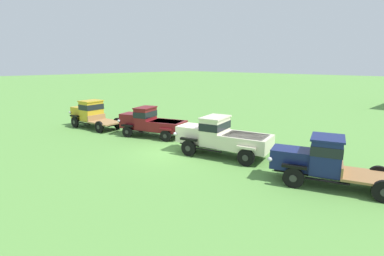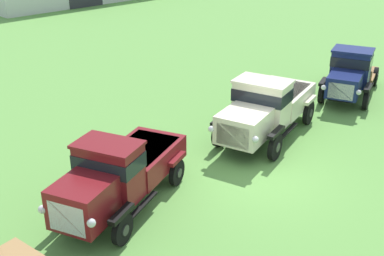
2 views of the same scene
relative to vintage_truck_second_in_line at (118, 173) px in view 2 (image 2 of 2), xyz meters
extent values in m
plane|color=#5B9342|center=(3.94, -1.49, -1.02)|extent=(240.00, 240.00, 0.00)
cylinder|color=black|center=(-0.91, -1.29, -0.63)|extent=(0.76, 0.41, 0.76)
cylinder|color=#2D2D2D|center=(-0.87, -1.37, -0.63)|extent=(0.26, 0.12, 0.27)
cylinder|color=black|center=(-1.54, 0.34, -0.63)|extent=(0.76, 0.41, 0.76)
cylinder|color=#2D2D2D|center=(-1.57, 0.42, -0.63)|extent=(0.26, 0.12, 0.27)
cylinder|color=black|center=(1.85, -0.21, -0.63)|extent=(0.76, 0.41, 0.76)
cylinder|color=#2D2D2D|center=(1.89, -0.30, -0.63)|extent=(0.26, 0.12, 0.27)
cylinder|color=black|center=(1.22, 1.41, -0.63)|extent=(0.76, 0.41, 0.76)
cylinder|color=#2D2D2D|center=(1.19, 1.49, -0.63)|extent=(0.26, 0.12, 0.27)
cube|color=black|center=(0.15, 0.06, -0.56)|extent=(4.34, 2.45, 0.12)
cube|color=maroon|center=(-1.41, -0.55, 0.00)|extent=(1.68, 1.62, 1.00)
cube|color=silver|center=(-2.00, -0.78, -0.05)|extent=(0.40, 0.91, 0.75)
sphere|color=silver|center=(-1.77, -1.39, 0.03)|extent=(0.20, 0.20, 0.20)
sphere|color=silver|center=(-2.24, -0.17, 0.03)|extent=(0.20, 0.20, 0.20)
cube|color=black|center=(-0.91, -1.29, -0.20)|extent=(0.89, 0.50, 0.12)
cube|color=black|center=(-1.54, 0.34, -0.20)|extent=(0.89, 0.50, 0.12)
cube|color=maroon|center=(-0.35, -0.14, 0.22)|extent=(1.44, 1.77, 1.43)
cube|color=black|center=(-0.35, -0.14, 0.54)|extent=(1.48, 1.82, 0.40)
cube|color=maroon|center=(-0.35, -0.14, 0.98)|extent=(1.55, 1.87, 0.08)
cube|color=black|center=(0.05, -0.90, -0.58)|extent=(1.28, 0.61, 0.05)
cube|color=black|center=(-0.57, 0.69, -0.58)|extent=(1.28, 0.61, 0.05)
cube|color=maroon|center=(1.20, 0.47, -0.17)|extent=(2.81, 2.36, 0.66)
cube|color=black|center=(1.20, 0.47, 0.13)|extent=(2.36, 1.99, 0.06)
cube|color=maroon|center=(1.85, -0.21, -0.20)|extent=(0.85, 0.49, 0.12)
cube|color=maroon|center=(1.22, 1.41, -0.20)|extent=(0.85, 0.49, 0.12)
cylinder|color=black|center=(5.07, -1.29, -0.57)|extent=(0.90, 0.38, 0.88)
cylinder|color=#2D2D2D|center=(5.09, -1.39, -0.57)|extent=(0.31, 0.11, 0.31)
cylinder|color=black|center=(4.59, 0.60, -0.57)|extent=(0.90, 0.38, 0.88)
cylinder|color=#2D2D2D|center=(4.56, 0.69, -0.57)|extent=(0.31, 0.11, 0.31)
cylinder|color=black|center=(8.26, -0.48, -0.57)|extent=(0.90, 0.38, 0.88)
cylinder|color=#2D2D2D|center=(8.29, -0.58, -0.57)|extent=(0.31, 0.11, 0.31)
cylinder|color=black|center=(7.78, 1.41, -0.57)|extent=(0.90, 0.38, 0.88)
cylinder|color=#2D2D2D|center=(7.76, 1.51, -0.57)|extent=(0.31, 0.11, 0.31)
cube|color=black|center=(6.34, 0.04, -0.49)|extent=(4.95, 2.23, 0.12)
cube|color=beige|center=(4.59, -0.41, 0.02)|extent=(1.92, 1.73, 0.91)
cube|color=silver|center=(3.83, -0.60, -0.02)|extent=(0.32, 1.06, 0.68)
sphere|color=silver|center=(4.00, -1.31, 0.05)|extent=(0.20, 0.20, 0.20)
sphere|color=silver|center=(3.64, 0.11, 0.05)|extent=(0.20, 0.20, 0.20)
cube|color=black|center=(5.07, -1.29, -0.08)|extent=(1.03, 0.44, 0.12)
cube|color=black|center=(4.59, 0.60, -0.08)|extent=(1.03, 0.44, 0.12)
cube|color=beige|center=(5.90, -0.07, 0.31)|extent=(1.46, 1.93, 1.48)
cube|color=black|center=(5.90, -0.07, 0.64)|extent=(1.51, 1.98, 0.41)
cube|color=beige|center=(5.90, -0.07, 1.09)|extent=(1.59, 2.03, 0.08)
cube|color=black|center=(6.24, -0.97, -0.51)|extent=(1.49, 0.51, 0.05)
cube|color=black|center=(5.77, 0.88, -0.51)|extent=(1.49, 0.51, 0.05)
cube|color=beige|center=(7.65, 0.37, -0.06)|extent=(2.91, 2.37, 0.74)
cube|color=black|center=(7.65, 0.37, 0.28)|extent=(2.44, 2.00, 0.06)
cube|color=beige|center=(8.26, -0.48, -0.08)|extent=(0.99, 0.43, 0.12)
cube|color=beige|center=(7.78, 1.41, -0.08)|extent=(0.99, 0.43, 0.12)
cylinder|color=black|center=(11.14, -1.29, -0.59)|extent=(0.86, 0.45, 0.85)
cylinder|color=#2D2D2D|center=(11.18, -1.39, -0.59)|extent=(0.29, 0.13, 0.30)
cylinder|color=black|center=(10.57, 0.34, -0.59)|extent=(0.86, 0.45, 0.85)
cylinder|color=#2D2D2D|center=(10.54, 0.44, -0.59)|extent=(0.29, 0.13, 0.30)
cylinder|color=black|center=(14.15, -0.24, -0.59)|extent=(0.86, 0.45, 0.85)
cylinder|color=#2D2D2D|center=(14.18, -0.33, -0.59)|extent=(0.29, 0.13, 0.30)
cylinder|color=black|center=(13.58, 1.39, -0.59)|extent=(0.86, 0.45, 0.85)
cylinder|color=#2D2D2D|center=(13.54, 1.49, -0.59)|extent=(0.29, 0.13, 0.30)
cube|color=black|center=(12.24, 0.01, -0.51)|extent=(4.67, 2.42, 0.12)
cube|color=#141E51|center=(10.63, -0.55, -0.04)|extent=(1.91, 1.67, 0.83)
cube|color=silver|center=(9.90, -0.81, -0.08)|extent=(0.37, 0.92, 0.62)
sphere|color=silver|center=(10.11, -1.42, -0.02)|extent=(0.20, 0.20, 0.20)
sphere|color=silver|center=(9.68, -0.20, -0.02)|extent=(0.20, 0.20, 0.20)
cube|color=black|center=(11.14, -1.29, -0.12)|extent=(0.98, 0.51, 0.12)
cube|color=black|center=(10.57, 0.34, -0.12)|extent=(0.98, 0.51, 0.12)
cube|color=#141E51|center=(11.93, -0.10, 0.26)|extent=(1.59, 1.81, 1.43)
cube|color=black|center=(11.93, -0.10, 0.58)|extent=(1.64, 1.86, 0.40)
cube|color=#141E51|center=(11.93, -0.10, 1.02)|extent=(1.72, 1.92, 0.08)
cube|color=black|center=(12.32, -0.86, -0.53)|extent=(1.56, 0.66, 0.05)
cube|color=black|center=(11.76, 0.74, -0.53)|extent=(1.56, 0.66, 0.05)
cube|color=olive|center=(13.54, 0.46, -0.40)|extent=(2.71, 2.41, 0.10)
cube|color=olive|center=(12.51, 0.10, -0.17)|extent=(0.62, 1.57, 0.44)
camera|label=1|loc=(16.28, -12.39, 4.01)|focal=28.00mm
camera|label=2|loc=(-6.33, -8.96, 6.06)|focal=45.00mm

